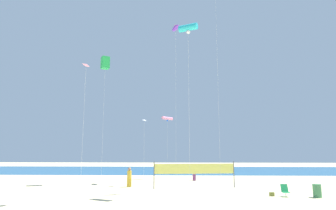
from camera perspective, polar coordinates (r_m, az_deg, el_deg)
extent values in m
plane|color=beige|center=(17.90, 4.21, -20.11)|extent=(120.00, 120.00, 0.00)
cube|color=#28608C|center=(49.68, 2.76, -12.92)|extent=(120.00, 20.00, 0.01)
cube|color=gold|center=(28.00, -7.79, -15.14)|extent=(0.39, 0.24, 0.82)
cylinder|color=gold|center=(27.92, -7.76, -13.61)|extent=(0.41, 0.41, 0.68)
sphere|color=#997051|center=(27.89, -7.74, -12.60)|extent=(0.30, 0.30, 0.30)
cube|color=#7A3872|center=(33.33, 5.28, -14.26)|extent=(0.34, 0.21, 0.72)
cylinder|color=#99B28C|center=(33.27, 5.26, -13.13)|extent=(0.36, 0.36, 0.59)
sphere|color=tan|center=(33.24, 5.25, -12.39)|extent=(0.27, 0.27, 0.27)
cube|color=#1E8C4C|center=(23.83, 22.59, -15.88)|extent=(0.52, 0.48, 0.03)
cube|color=#1E8C4C|center=(24.06, 22.30, -15.15)|extent=(0.52, 0.23, 0.57)
cylinder|color=silver|center=(23.72, 22.74, -16.30)|extent=(0.03, 0.03, 0.32)
cylinder|color=silver|center=(23.98, 22.49, -16.23)|extent=(0.03, 0.03, 0.32)
cylinder|color=#3F7F4C|center=(24.42, 27.74, -14.99)|extent=(0.59, 0.59, 0.96)
cylinder|color=#4C4C51|center=(26.51, -2.82, -13.85)|extent=(0.08, 0.08, 2.40)
cylinder|color=#4C4C51|center=(27.94, 13.08, -13.38)|extent=(0.08, 0.08, 2.40)
cube|color=#EAE566|center=(26.94, 5.33, -12.61)|extent=(7.39, 1.05, 0.90)
cube|color=olive|center=(23.81, 20.11, -16.46)|extent=(0.36, 0.18, 0.29)
cylinder|color=silver|center=(28.85, -4.84, -9.45)|extent=(0.01, 0.01, 6.39)
pyramid|color=white|center=(28.99, -4.73, -3.02)|extent=(0.53, 0.52, 0.21)
cylinder|color=silver|center=(22.75, 4.25, -0.55)|extent=(0.01, 0.01, 13.56)
cylinder|color=#26BFCC|center=(24.67, 4.06, 15.23)|extent=(1.66, 1.14, 0.55)
sphere|color=white|center=(24.52, 4.07, 14.43)|extent=(0.33, 0.33, 0.33)
cylinder|color=silver|center=(20.73, -16.67, -5.04)|extent=(0.01, 0.01, 9.50)
pyramid|color=pink|center=(21.57, -16.05, 7.79)|extent=(0.57, 0.57, 0.24)
cylinder|color=silver|center=(31.29, -12.88, -3.18)|extent=(0.01, 0.01, 12.98)
cube|color=green|center=(32.56, -12.48, 8.26)|extent=(1.13, 1.13, 1.32)
cylinder|color=silver|center=(32.45, 1.58, 0.69)|extent=(0.01, 0.01, 17.79)
ellipsoid|color=purple|center=(35.05, 1.52, 15.18)|extent=(1.18, 1.53, 0.64)
cube|color=pink|center=(35.14, 1.51, 15.50)|extent=(0.29, 0.06, 0.36)
cylinder|color=silver|center=(26.54, 9.99, 4.26)|extent=(0.01, 0.01, 18.94)
cylinder|color=silver|center=(35.30, -0.14, -8.61)|extent=(0.01, 0.01, 7.34)
cylinder|color=pink|center=(35.51, -0.14, -2.68)|extent=(1.43, 1.57, 0.36)
sphere|color=blue|center=(35.48, -0.14, -3.13)|extent=(0.22, 0.22, 0.22)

